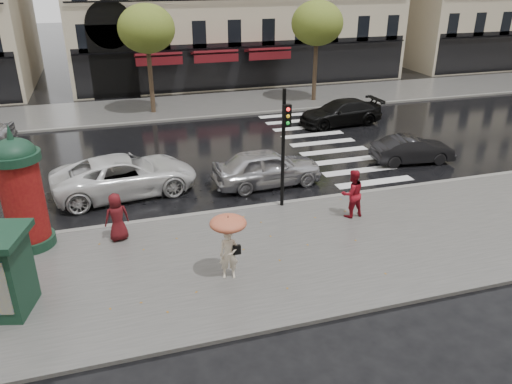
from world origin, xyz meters
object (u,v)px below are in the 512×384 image
object	(u,v)px
morris_column	(21,190)
car_white	(125,175)
man_burgundy	(117,217)
traffic_light	(284,138)
car_darkgrey	(413,150)
car_black	(340,112)
woman_red	(352,193)
woman_umbrella	(229,237)
car_silver	(267,167)

from	to	relation	value
morris_column	car_white	bearing A→B (deg)	47.71
man_burgundy	morris_column	world-z (taller)	morris_column
man_burgundy	traffic_light	xyz separation A→B (m)	(6.17, 0.82, 1.92)
man_burgundy	car_white	distance (m)	4.09
car_darkgrey	car_black	xyz separation A→B (m)	(-0.54, 6.75, 0.08)
woman_red	man_burgundy	xyz separation A→B (m)	(-8.29, 0.70, -0.08)
woman_umbrella	woman_red	world-z (taller)	woman_umbrella
traffic_light	car_darkgrey	size ratio (longest dim) A/B	1.17
traffic_light	car_darkgrey	bearing A→B (deg)	21.33
woman_umbrella	car_black	world-z (taller)	woman_umbrella
woman_red	car_darkgrey	distance (m)	7.09
woman_umbrella	traffic_light	distance (m)	5.35
car_darkgrey	car_black	distance (m)	6.77
woman_umbrella	car_darkgrey	bearing A→B (deg)	33.33
car_silver	man_burgundy	bearing A→B (deg)	114.42
car_silver	car_white	distance (m)	5.87
morris_column	car_silver	xyz separation A→B (m)	(9.10, 2.80, -1.32)
man_burgundy	car_white	bearing A→B (deg)	-110.73
car_white	woman_red	bearing A→B (deg)	-129.03
traffic_light	car_white	bearing A→B (deg)	150.35
traffic_light	car_silver	bearing A→B (deg)	86.70
morris_column	car_white	size ratio (longest dim) A/B	0.72
woman_umbrella	car_white	bearing A→B (deg)	109.10
woman_red	car_white	world-z (taller)	woman_red
woman_umbrella	traffic_light	size ratio (longest dim) A/B	0.45
woman_red	car_white	xyz separation A→B (m)	(-7.79, 4.76, -0.23)
car_darkgrey	car_white	bearing A→B (deg)	95.05
traffic_light	car_black	distance (m)	12.20
traffic_light	car_darkgrey	distance (m)	8.45
car_silver	car_darkgrey	bearing A→B (deg)	-88.59
traffic_light	car_darkgrey	xyz separation A→B (m)	(7.59, 2.96, -2.23)
woman_red	car_darkgrey	size ratio (longest dim) A/B	0.47
woman_red	morris_column	world-z (taller)	morris_column
car_white	car_black	distance (m)	14.29
man_burgundy	traffic_light	distance (m)	6.52
morris_column	car_darkgrey	world-z (taller)	morris_column
man_burgundy	car_black	distance (m)	16.91
woman_red	car_silver	xyz separation A→B (m)	(-1.98, 3.94, -0.24)
car_darkgrey	car_black	size ratio (longest dim) A/B	0.78
traffic_light	woman_umbrella	bearing A→B (deg)	-127.51
man_burgundy	car_white	xyz separation A→B (m)	(0.50, 4.05, -0.15)
man_burgundy	car_darkgrey	world-z (taller)	man_burgundy
car_darkgrey	car_black	bearing A→B (deg)	10.75
car_silver	woman_umbrella	bearing A→B (deg)	150.49
woman_umbrella	car_black	xyz separation A→B (m)	(10.20, 13.81, -0.75)
woman_umbrella	man_burgundy	size ratio (longest dim) A/B	1.23
car_darkgrey	woman_umbrella	bearing A→B (deg)	129.53
woman_red	traffic_light	world-z (taller)	traffic_light
car_black	car_white	bearing A→B (deg)	-66.07
car_silver	car_white	xyz separation A→B (m)	(-5.82, 0.81, 0.01)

